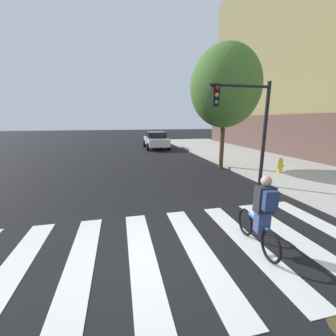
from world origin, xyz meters
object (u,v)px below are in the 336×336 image
Objects in this scene: cyclist at (262,214)px; street_tree_near at (225,87)px; fire_hydrant at (280,166)px; traffic_light_near at (247,118)px; sedan_mid at (156,140)px.

street_tree_near is (2.81, 7.48, 3.69)m from cyclist.
traffic_light_near is at bearing -152.63° from fire_hydrant.
sedan_mid is 13.86m from traffic_light_near.
fire_hydrant is at bearing 46.91° from cyclist.
traffic_light_near is at bearing -85.04° from sedan_mid.
traffic_light_near is (1.87, 3.75, 2.02)m from cyclist.
traffic_light_near is 0.63× the size of street_tree_near.
fire_hydrant is (4.35, -12.02, -0.32)m from sedan_mid.
fire_hydrant is (5.04, 5.39, -0.31)m from cyclist.
cyclist is 0.41× the size of traffic_light_near.
cyclist is 8.80m from street_tree_near.
street_tree_near reaches higher than traffic_light_near.
street_tree_near is at bearing 75.86° from traffic_light_near.
traffic_light_near reaches higher than sedan_mid.
traffic_light_near is (1.18, -13.66, 2.01)m from sedan_mid.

